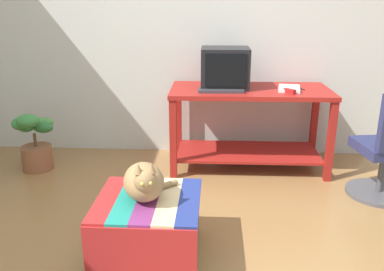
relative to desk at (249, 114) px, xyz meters
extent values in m
plane|color=olive|center=(-0.50, -1.60, -0.52)|extent=(14.00, 14.00, 0.00)
cube|color=silver|center=(-0.50, 0.45, 0.78)|extent=(8.00, 0.10, 2.60)
cube|color=maroon|center=(-0.68, -0.31, -0.16)|extent=(0.06, 0.06, 0.72)
cube|color=maroon|center=(0.69, -0.29, -0.16)|extent=(0.06, 0.06, 0.72)
cube|color=maroon|center=(0.68, 0.31, -0.16)|extent=(0.06, 0.06, 0.72)
cube|color=maroon|center=(-0.69, 0.29, -0.16)|extent=(0.06, 0.06, 0.72)
cube|color=maroon|center=(0.00, 0.00, -0.38)|extent=(1.34, 0.59, 0.02)
cube|color=maroon|center=(0.00, 0.00, 0.22)|extent=(1.46, 0.70, 0.04)
cube|color=black|center=(-0.23, 0.04, 0.25)|extent=(0.30, 0.26, 0.02)
cube|color=black|center=(-0.23, 0.04, 0.42)|extent=(0.43, 0.38, 0.36)
cube|color=black|center=(-0.23, -0.15, 0.43)|extent=(0.35, 0.02, 0.28)
cube|color=#333338|center=(-0.27, -0.16, 0.25)|extent=(0.40, 0.16, 0.02)
cube|color=white|center=(0.34, -0.05, 0.25)|extent=(0.23, 0.29, 0.03)
cube|color=#7A664C|center=(-0.71, -1.47, -0.34)|extent=(0.60, 0.57, 0.37)
cube|color=#AD2323|center=(-0.71, -1.79, -0.30)|extent=(0.63, 0.01, 0.29)
cube|color=#AD2323|center=(-0.97, -1.47, -0.15)|extent=(0.13, 0.62, 0.02)
cube|color=#1E897A|center=(-0.84, -1.47, -0.15)|extent=(0.13, 0.62, 0.02)
cube|color=#7A2D6B|center=(-0.71, -1.47, -0.15)|extent=(0.13, 0.62, 0.02)
cube|color=beige|center=(-0.59, -1.47, -0.15)|extent=(0.13, 0.62, 0.02)
cube|color=navy|center=(-0.46, -1.47, -0.15)|extent=(0.13, 0.62, 0.02)
ellipsoid|color=#9E7A4C|center=(-0.74, -1.47, -0.03)|extent=(0.32, 0.38, 0.22)
sphere|color=#9E7A4C|center=(-0.70, -1.59, 0.03)|extent=(0.13, 0.13, 0.13)
cylinder|color=#9E7A4C|center=(-0.66, -1.35, -0.12)|extent=(0.23, 0.20, 0.04)
cone|color=#9E7A4C|center=(-0.74, -1.60, 0.11)|extent=(0.05, 0.05, 0.06)
cone|color=#9E7A4C|center=(-0.67, -1.58, 0.11)|extent=(0.05, 0.05, 0.06)
sphere|color=#C6D151|center=(-0.71, -1.65, 0.04)|extent=(0.02, 0.02, 0.02)
sphere|color=#C6D151|center=(-0.67, -1.64, 0.04)|extent=(0.02, 0.02, 0.02)
cylinder|color=brown|center=(-1.99, -0.18, -0.41)|extent=(0.28, 0.28, 0.23)
cylinder|color=brown|center=(-1.99, -0.18, -0.23)|extent=(0.03, 0.03, 0.12)
ellipsoid|color=#2D7033|center=(-1.91, -0.17, -0.11)|extent=(0.19, 0.10, 0.11)
ellipsoid|color=#4C8E42|center=(-1.94, -0.06, -0.09)|extent=(0.19, 0.13, 0.09)
ellipsoid|color=#38843D|center=(-2.08, -0.14, -0.12)|extent=(0.15, 0.15, 0.09)
ellipsoid|color=#38843D|center=(-2.08, -0.25, -0.06)|extent=(0.15, 0.15, 0.12)
ellipsoid|color=#38843D|center=(-1.98, -0.30, -0.01)|extent=(0.21, 0.16, 0.12)
cylinder|color=#4C4C51|center=(1.04, -0.55, -0.51)|extent=(0.52, 0.52, 0.03)
cylinder|color=#4C4C51|center=(1.04, -0.55, -0.32)|extent=(0.05, 0.05, 0.34)
cube|color=#A31E1E|center=(0.32, -0.18, 0.26)|extent=(0.10, 0.11, 0.04)
cylinder|color=black|center=(0.46, 0.02, 0.24)|extent=(0.06, 0.13, 0.01)
camera|label=1|loc=(-0.32, -3.67, 1.00)|focal=37.97mm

